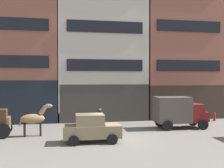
{
  "coord_description": "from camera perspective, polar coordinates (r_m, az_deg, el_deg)",
  "views": [
    {
      "loc": [
        -3.42,
        -18.05,
        4.11
      ],
      "look_at": [
        0.36,
        2.1,
        3.72
      ],
      "focal_mm": 42.96,
      "sensor_mm": 36.0,
      "label": 1
    }
  ],
  "objects": [
    {
      "name": "building_center_left",
      "position": [
        29.04,
        -2.5,
        7.84
      ],
      "size": [
        9.13,
        7.41,
        14.99
      ],
      "color": "#38332D",
      "rests_on": "ground_plane"
    },
    {
      "name": "ground_plane",
      "position": [
        18.82,
        0.1,
        -11.53
      ],
      "size": [
        120.0,
        120.0,
        0.0
      ],
      "primitive_type": "plane",
      "color": "slate"
    },
    {
      "name": "fire_hydrant_curbside",
      "position": [
        28.24,
        20.96,
        -6.49
      ],
      "size": [
        0.24,
        0.24,
        0.83
      ],
      "color": "maroon",
      "rests_on": "ground_plane"
    },
    {
      "name": "building_far_left",
      "position": [
        29.4,
        -20.8,
        10.57
      ],
      "size": [
        9.9,
        7.41,
        17.92
      ],
      "color": "black",
      "rests_on": "ground_plane"
    },
    {
      "name": "pedestrian_officer",
      "position": [
        22.53,
        -2.56,
        -6.9
      ],
      "size": [
        0.38,
        0.38,
        1.79
      ],
      "color": "black",
      "rests_on": "ground_plane"
    },
    {
      "name": "draft_horse",
      "position": [
        20.19,
        -16.26,
        -7.05
      ],
      "size": [
        2.35,
        0.73,
        2.3
      ],
      "color": "#937047",
      "rests_on": "ground_plane"
    },
    {
      "name": "building_center_right",
      "position": [
        31.43,
        13.2,
        8.09
      ],
      "size": [
        8.59,
        7.41,
        15.85
      ],
      "color": "#33281E",
      "rests_on": "ground_plane"
    },
    {
      "name": "delivery_truck_far",
      "position": [
        23.1,
        14.06,
        -5.63
      ],
      "size": [
        4.42,
        2.28,
        2.62
      ],
      "color": "maroon",
      "rests_on": "ground_plane"
    },
    {
      "name": "sedan_light",
      "position": [
        17.64,
        -4.38,
        -9.37
      ],
      "size": [
        3.73,
        1.92,
        1.83
      ],
      "color": "#7A6B4C",
      "rests_on": "ground_plane"
    }
  ]
}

